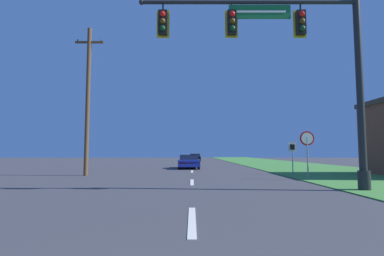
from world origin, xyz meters
The scene contains 8 objects.
grass_verge_right centered at (10.50, 30.00, 0.02)m, with size 10.00×110.00×0.04m.
road_center_line centered at (0.00, 22.00, 0.01)m, with size 0.16×34.80×0.01m.
signal_mast centered at (4.12, 10.83, 5.07)m, with size 8.69×0.47×8.11m.
car_ahead centered at (-0.26, 26.39, 0.61)m, with size 1.86×4.67×1.19m.
far_car centered at (0.48, 48.83, 0.60)m, with size 1.82×4.26×1.19m.
stop_sign centered at (6.12, 15.50, 1.86)m, with size 0.76×0.07×2.50m.
route_sign_post centered at (6.48, 18.97, 1.53)m, with size 0.55×0.06×2.03m.
utility_pole_near centered at (-6.51, 18.05, 4.80)m, with size 1.80×0.26×9.28m.
Camera 1 is at (-0.00, -0.39, 1.42)m, focal length 28.00 mm.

